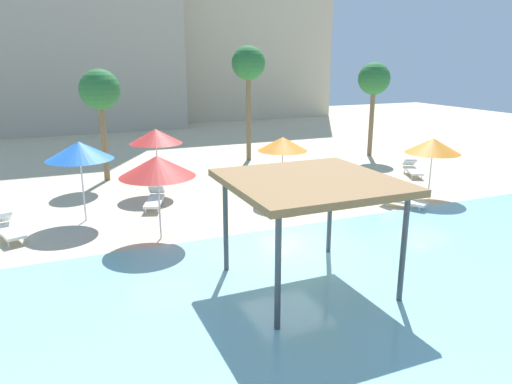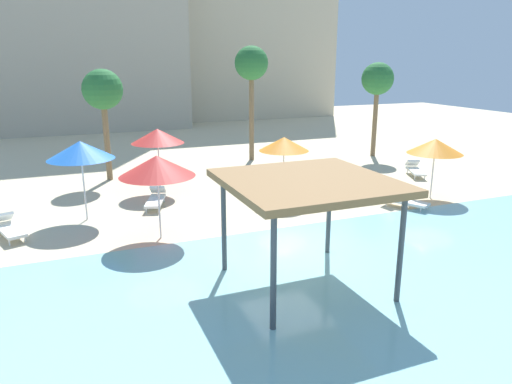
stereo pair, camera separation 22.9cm
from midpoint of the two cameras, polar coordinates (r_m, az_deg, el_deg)
name	(u,v)px [view 2 (the right image)]	position (r m, az deg, el deg)	size (l,w,h in m)	color
ground_plane	(286,246)	(15.43, 4.03, -6.43)	(80.00, 80.00, 0.00)	beige
lagoon_water	(388,328)	(11.44, 16.09, -15.28)	(44.00, 13.50, 0.04)	#8CC6CC
shade_pavilion	(307,186)	(11.99, 6.70, 0.71)	(4.03, 4.03, 2.91)	#42474C
beach_umbrella_red_0	(157,136)	(21.39, -11.37, 6.56)	(2.30, 2.30, 2.85)	silver
beach_umbrella_red_1	(157,166)	(15.66, -11.33, 3.06)	(2.46, 2.46, 2.80)	silver
beach_umbrella_blue_2	(80,150)	(18.25, -19.87, 4.72)	(2.37, 2.37, 2.95)	silver
beach_umbrella_orange_4	(435,146)	(21.51, 20.89, 5.12)	(2.29, 2.29, 2.56)	silver
beach_umbrella_orange_5	(284,144)	(19.98, 3.68, 5.74)	(2.09, 2.09, 2.66)	silver
lounge_chair_0	(415,169)	(25.80, 18.70, 2.58)	(1.34, 1.97, 0.74)	white
lounge_chair_1	(9,227)	(18.04, -27.09, -3.75)	(1.19, 1.99, 0.74)	white
lounge_chair_2	(156,198)	(19.75, -11.52, -0.73)	(1.21, 1.99, 0.74)	white
lounge_chair_4	(402,199)	(20.10, 17.31, -0.85)	(1.42, 1.96, 0.74)	white
palm_tree_0	(103,92)	(24.12, -17.56, 11.35)	(1.90, 1.90, 5.34)	brown
palm_tree_1	(251,66)	(27.78, -0.31, 14.80)	(1.90, 1.90, 6.50)	brown
palm_tree_2	(378,81)	(29.94, 14.52, 12.73)	(1.90, 1.90, 5.60)	brown
hotel_block_1	(233,23)	(52.12, -2.61, 19.50)	(18.27, 10.80, 18.67)	beige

